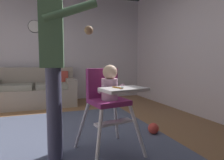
# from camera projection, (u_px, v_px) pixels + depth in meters

# --- Properties ---
(ground) EXTENTS (6.08, 7.01, 0.10)m
(ground) POSITION_uv_depth(u_px,v_px,m) (76.00, 142.00, 2.41)
(ground) COLOR brown
(wall_far) EXTENTS (5.28, 0.06, 2.74)m
(wall_far) POSITION_uv_depth(u_px,v_px,m) (59.00, 47.00, 4.85)
(wall_far) COLOR silver
(wall_far) RESTS_ON ground
(wall_right) EXTENTS (0.06, 6.01, 2.74)m
(wall_right) POSITION_uv_depth(u_px,v_px,m) (202.00, 40.00, 3.33)
(wall_right) COLOR silver
(wall_right) RESTS_ON ground
(area_rug) EXTENTS (2.39, 2.95, 0.01)m
(area_rug) POSITION_uv_depth(u_px,v_px,m) (73.00, 141.00, 2.31)
(area_rug) COLOR #50576F
(area_rug) RESTS_ON ground
(couch) EXTENTS (1.78, 0.86, 0.86)m
(couch) POSITION_uv_depth(u_px,v_px,m) (35.00, 91.00, 4.27)
(couch) COLOR gray
(couch) RESTS_ON ground
(high_chair) EXTENTS (0.69, 0.79, 0.95)m
(high_chair) POSITION_uv_depth(u_px,v_px,m) (109.00, 93.00, 1.97)
(high_chair) COLOR white
(high_chair) RESTS_ON ground
(adult_standing) EXTENTS (0.51, 0.53, 1.74)m
(adult_standing) POSITION_uv_depth(u_px,v_px,m) (54.00, 60.00, 1.82)
(adult_standing) COLOR #41415C
(adult_standing) RESTS_ON ground
(toy_ball) EXTENTS (0.15, 0.15, 0.15)m
(toy_ball) POSITION_uv_depth(u_px,v_px,m) (153.00, 128.00, 2.56)
(toy_ball) COLOR #D13D33
(toy_ball) RESTS_ON ground
(wall_clock) EXTENTS (0.31, 0.04, 0.31)m
(wall_clock) POSITION_uv_depth(u_px,v_px,m) (35.00, 27.00, 4.58)
(wall_clock) COLOR white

